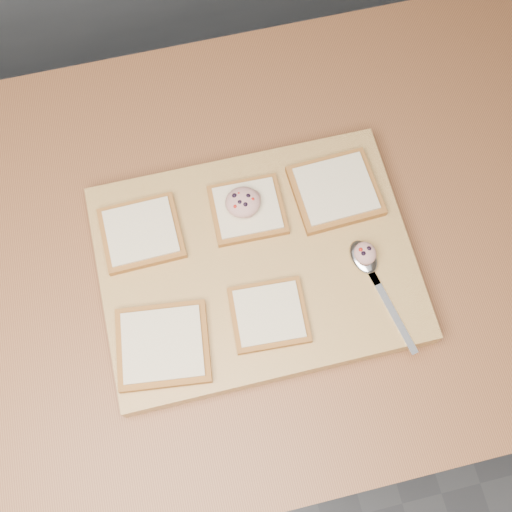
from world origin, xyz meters
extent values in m
plane|color=#515459|center=(0.00, 0.00, 0.00)|extent=(4.00, 4.00, 0.00)
cube|color=slate|center=(0.00, 0.00, 0.42)|extent=(1.90, 0.75, 0.84)
cube|color=brown|center=(0.00, 0.00, 0.87)|extent=(2.00, 0.80, 0.06)
cube|color=tan|center=(0.14, -0.05, 0.92)|extent=(0.47, 0.36, 0.04)
cube|color=olive|center=(-0.02, 0.04, 0.94)|extent=(0.12, 0.11, 0.01)
cube|color=beige|center=(-0.02, 0.04, 0.95)|extent=(0.10, 0.09, 0.00)
cube|color=olive|center=(0.15, 0.04, 0.94)|extent=(0.11, 0.10, 0.01)
cube|color=beige|center=(0.15, 0.04, 0.95)|extent=(0.10, 0.09, 0.00)
cube|color=olive|center=(0.29, 0.04, 0.94)|extent=(0.13, 0.12, 0.01)
cube|color=beige|center=(0.29, 0.04, 0.95)|extent=(0.12, 0.11, 0.00)
cube|color=olive|center=(-0.02, -0.14, 0.94)|extent=(0.14, 0.13, 0.01)
cube|color=beige|center=(-0.02, -0.14, 0.95)|extent=(0.12, 0.11, 0.00)
cube|color=olive|center=(0.14, -0.13, 0.94)|extent=(0.11, 0.11, 0.01)
cube|color=beige|center=(0.14, -0.13, 0.95)|extent=(0.10, 0.09, 0.00)
ellipsoid|color=tan|center=(0.14, 0.04, 0.97)|extent=(0.05, 0.05, 0.02)
sphere|color=black|center=(0.15, 0.04, 0.97)|extent=(0.01, 0.01, 0.01)
sphere|color=black|center=(0.13, 0.05, 0.97)|extent=(0.01, 0.01, 0.01)
sphere|color=black|center=(0.15, 0.03, 0.97)|extent=(0.01, 0.01, 0.01)
sphere|color=black|center=(0.14, 0.04, 0.97)|extent=(0.01, 0.01, 0.01)
sphere|color=#A5140C|center=(0.16, 0.04, 0.97)|extent=(0.01, 0.01, 0.01)
sphere|color=#A5140C|center=(0.14, 0.05, 0.97)|extent=(0.01, 0.01, 0.01)
sphere|color=#A5140C|center=(0.13, 0.03, 0.97)|extent=(0.01, 0.01, 0.01)
ellipsoid|color=silver|center=(0.30, -0.08, 0.94)|extent=(0.05, 0.06, 0.01)
cube|color=silver|center=(0.31, -0.11, 0.94)|extent=(0.02, 0.04, 0.00)
cube|color=silver|center=(0.32, -0.17, 0.94)|extent=(0.04, 0.14, 0.00)
ellipsoid|color=tan|center=(0.30, -0.08, 0.96)|extent=(0.03, 0.04, 0.02)
sphere|color=black|center=(0.31, -0.08, 0.97)|extent=(0.01, 0.01, 0.01)
sphere|color=black|center=(0.30, -0.08, 0.97)|extent=(0.01, 0.01, 0.01)
sphere|color=#A5140C|center=(0.30, -0.08, 0.97)|extent=(0.01, 0.01, 0.01)
camera|label=1|loc=(0.07, -0.37, 1.85)|focal=45.00mm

